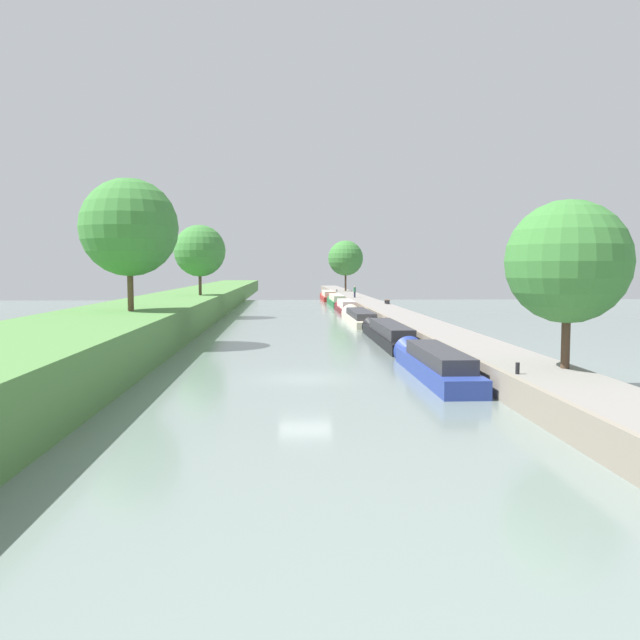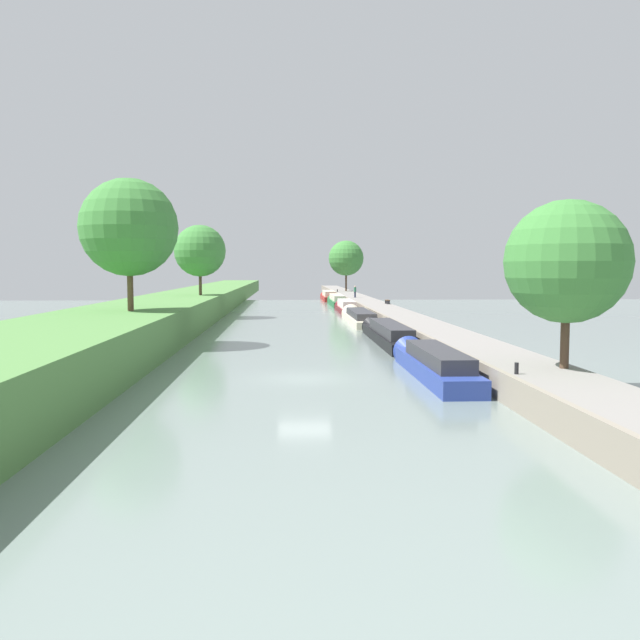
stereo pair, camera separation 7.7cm
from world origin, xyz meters
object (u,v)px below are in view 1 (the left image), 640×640
object	(u,v)px
narrowboat_green	(336,301)
person_walking	(355,291)
narrowboat_cream	(358,317)
park_bench	(387,301)
narrowboat_blue	(433,363)
mooring_bollard_near	(518,368)
narrowboat_black	(387,334)
mooring_bollard_far	(337,291)
narrowboat_red	(328,296)
narrowboat_maroon	(345,307)

from	to	relation	value
narrowboat_green	person_walking	world-z (taller)	person_walking
narrowboat_cream	park_bench	size ratio (longest dim) A/B	10.91
narrowboat_green	park_bench	xyz separation A→B (m)	(4.56, -18.30, 0.84)
narrowboat_blue	narrowboat_cream	xyz separation A→B (m)	(-0.12, 32.38, -0.09)
person_walking	mooring_bollard_near	size ratio (longest dim) A/B	3.69
person_walking	mooring_bollard_near	distance (m)	68.67
narrowboat_blue	narrowboat_green	distance (m)	62.75
narrowboat_black	mooring_bollard_far	size ratio (longest dim) A/B	36.36
narrowboat_black	narrowboat_cream	world-z (taller)	narrowboat_black
mooring_bollard_far	narrowboat_red	bearing A→B (deg)	-106.39
narrowboat_red	person_walking	xyz separation A→B (m)	(2.75, -16.60, 1.37)
narrowboat_black	park_bench	size ratio (longest dim) A/B	10.91
narrowboat_blue	park_bench	xyz separation A→B (m)	(4.52, 44.45, 0.89)
narrowboat_maroon	narrowboat_red	size ratio (longest dim) A/B	0.91
mooring_bollard_far	person_walking	bearing A→B (deg)	-88.18
mooring_bollard_near	person_walking	bearing A→B (deg)	89.38
narrowboat_black	mooring_bollard_far	xyz separation A→B (m)	(1.72, 70.23, 0.78)
narrowboat_green	narrowboat_red	bearing A→B (deg)	90.69
narrowboat_black	mooring_bollard_far	world-z (taller)	mooring_bollard_far
narrowboat_black	mooring_bollard_far	distance (m)	70.26
narrowboat_red	mooring_bollard_near	bearing A→B (deg)	-88.65
narrowboat_red	mooring_bollard_far	distance (m)	7.15
narrowboat_black	person_walking	xyz separation A→B (m)	(2.46, 46.81, 1.43)
narrowboat_red	park_bench	bearing A→B (deg)	-82.03
narrowboat_black	narrowboat_cream	bearing A→B (deg)	90.58
narrowboat_blue	narrowboat_black	bearing A→B (deg)	89.80
narrowboat_blue	mooring_bollard_near	size ratio (longest dim) A/B	28.20
narrowboat_red	park_bench	distance (m)	34.26
narrowboat_blue	mooring_bollard_far	xyz separation A→B (m)	(1.77, 85.19, 0.76)
person_walking	park_bench	world-z (taller)	person_walking
narrowboat_maroon	narrowboat_green	size ratio (longest dim) A/B	0.84
narrowboat_cream	narrowboat_green	xyz separation A→B (m)	(0.08, 30.37, 0.13)
person_walking	narrowboat_red	bearing A→B (deg)	99.40
narrowboat_black	park_bench	bearing A→B (deg)	81.39
narrowboat_blue	mooring_bollard_far	world-z (taller)	mooring_bollard_far
narrowboat_cream	narrowboat_maroon	xyz separation A→B (m)	(0.11, 15.72, 0.08)
narrowboat_cream	mooring_bollard_near	distance (m)	39.32
narrowboat_blue	narrowboat_red	bearing A→B (deg)	90.17
narrowboat_black	mooring_bollard_far	bearing A→B (deg)	88.60
narrowboat_cream	mooring_bollard_far	xyz separation A→B (m)	(1.90, 52.82, 0.85)
mooring_bollard_near	narrowboat_blue	bearing A→B (deg)	104.45
narrowboat_blue	narrowboat_green	size ratio (longest dim) A/B	0.79
narrowboat_maroon	mooring_bollard_far	bearing A→B (deg)	87.24
narrowboat_cream	narrowboat_blue	bearing A→B (deg)	-89.78
narrowboat_maroon	mooring_bollard_near	distance (m)	55.02
person_walking	narrowboat_cream	bearing A→B (deg)	-95.13
narrowboat_green	mooring_bollard_near	xyz separation A→B (m)	(1.82, -69.64, 0.72)
narrowboat_blue	narrowboat_black	xyz separation A→B (m)	(0.05, 14.96, -0.01)
person_walking	mooring_bollard_far	world-z (taller)	person_walking
park_bench	narrowboat_green	bearing A→B (deg)	104.00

